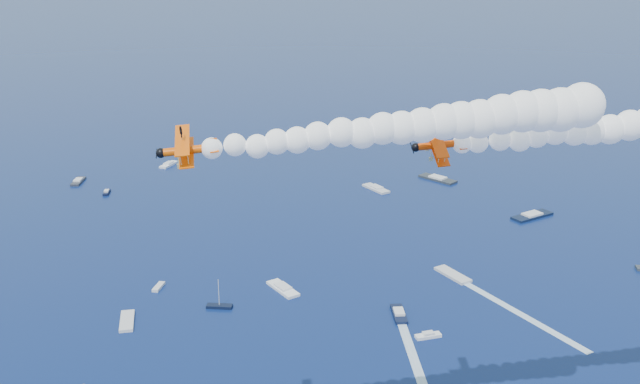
# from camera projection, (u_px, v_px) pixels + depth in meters

# --- Properties ---
(biplane_lead) EXTENTS (9.83, 11.31, 8.39)m
(biplane_lead) POSITION_uv_depth(u_px,v_px,m) (439.00, 145.00, 100.74)
(biplane_lead) COLOR #FE4905
(biplane_trail) EXTENTS (10.05, 11.39, 7.14)m
(biplane_trail) POSITION_uv_depth(u_px,v_px,m) (188.00, 150.00, 91.14)
(biplane_trail) COLOR #FF5905
(smoke_trail_lead) EXTENTS (54.24, 35.78, 9.83)m
(smoke_trail_lead) POSITION_uv_depth(u_px,v_px,m) (629.00, 125.00, 102.86)
(smoke_trail_lead) COLOR white
(smoke_trail_trail) EXTENTS (54.35, 38.12, 9.83)m
(smoke_trail_trail) POSITION_uv_depth(u_px,v_px,m) (402.00, 127.00, 94.01)
(smoke_trail_trail) COLOR white
(spectator_boats) EXTENTS (232.47, 166.04, 0.70)m
(spectator_boats) POSITION_uv_depth(u_px,v_px,m) (406.00, 263.00, 197.91)
(spectator_boats) COLOR black
(spectator_boats) RESTS_ON ground
(boat_wakes) EXTENTS (41.20, 61.32, 0.04)m
(boat_wakes) POSITION_uv_depth(u_px,v_px,m) (474.00, 342.00, 160.57)
(boat_wakes) COLOR white
(boat_wakes) RESTS_ON ground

